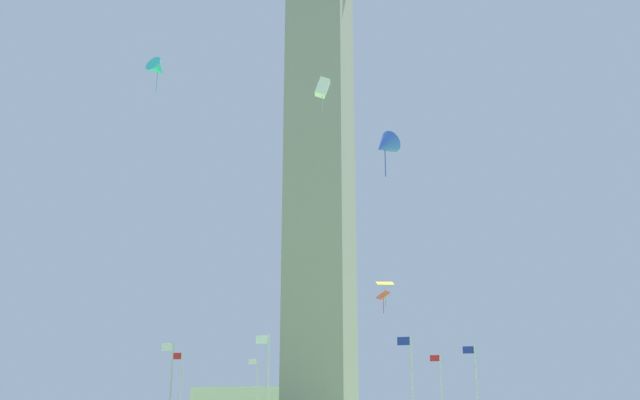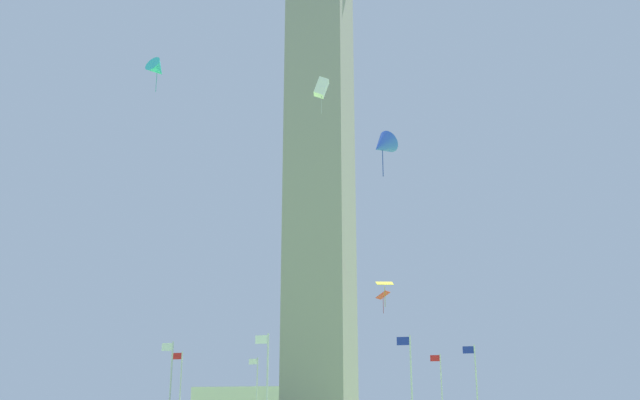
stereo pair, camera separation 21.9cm
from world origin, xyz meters
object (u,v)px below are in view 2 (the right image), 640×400
at_px(flagpole_nw, 256,392).
at_px(kite_red_diamond, 383,296).
at_px(kite_cyan_delta, 157,69).
at_px(kite_blue_delta, 382,146).
at_px(flagpole_ne, 170,387).
at_px(flagpole_e, 267,384).
at_px(kite_yellow_diamond, 385,284).
at_px(flagpole_sw, 441,391).
at_px(flagpole_se, 411,384).
at_px(obelisk_monument, 320,159).
at_px(flagpole_s, 476,388).
at_px(flagpole_n, 180,390).
at_px(kite_white_box, 321,88).
at_px(flagpole_w, 354,392).

height_order(flagpole_nw, kite_red_diamond, kite_red_diamond).
bearing_deg(kite_cyan_delta, kite_blue_delta, 142.09).
xyz_separation_m(flagpole_ne, flagpole_e, (-10.26, 4.25, 0.00)).
xyz_separation_m(kite_cyan_delta, kite_yellow_diamond, (-17.84, -8.38, -18.16)).
relative_size(flagpole_sw, kite_blue_delta, 3.58).
bearing_deg(flagpole_se, obelisk_monument, -45.16).
bearing_deg(kite_red_diamond, flagpole_sw, -104.00).
height_order(flagpole_ne, flagpole_nw, same).
distance_m(obelisk_monument, flagpole_sw, 27.23).
xyz_separation_m(obelisk_monument, kite_red_diamond, (-6.86, 3.15, -15.02)).
bearing_deg(flagpole_nw, flagpole_e, 112.50).
xyz_separation_m(flagpole_sw, flagpole_nw, (20.52, -0.00, 0.00)).
relative_size(obelisk_monument, flagpole_e, 6.66).
bearing_deg(flagpole_ne, kite_blue_delta, 133.60).
bearing_deg(flagpole_s, flagpole_se, 67.50).
distance_m(flagpole_sw, kite_cyan_delta, 42.86).
height_order(obelisk_monument, flagpole_se, obelisk_monument).
bearing_deg(flagpole_e, flagpole_nw, -67.50).
height_order(flagpole_n, flagpole_s, same).
bearing_deg(obelisk_monument, kite_red_diamond, 155.32).
height_order(flagpole_sw, kite_red_diamond, kite_red_diamond).
bearing_deg(flagpole_se, kite_cyan_delta, 18.67).
relative_size(flagpole_ne, flagpole_se, 1.00).
relative_size(flagpole_e, flagpole_nw, 1.00).
distance_m(kite_white_box, kite_yellow_diamond, 18.56).
distance_m(flagpole_ne, flagpole_e, 11.11).
relative_size(obelisk_monument, kite_red_diamond, 28.03).
distance_m(flagpole_nw, kite_white_box, 42.38).
distance_m(flagpole_sw, kite_blue_delta, 46.28).
relative_size(flagpole_n, flagpole_se, 1.00).
distance_m(flagpole_n, flagpole_sw, 26.81).
bearing_deg(flagpole_se, kite_blue_delta, 96.54).
height_order(flagpole_e, flagpole_se, same).
height_order(flagpole_n, flagpole_e, same).
xyz_separation_m(flagpole_ne, kite_white_box, (-17.05, 13.01, 19.51)).
height_order(kite_red_diamond, kite_cyan_delta, kite_cyan_delta).
distance_m(flagpole_s, flagpole_w, 20.52).
distance_m(obelisk_monument, flagpole_nw, 27.27).
distance_m(flagpole_ne, kite_white_box, 28.99).
xyz_separation_m(flagpole_nw, kite_red_diamond, (-17.18, 13.41, 8.05)).
bearing_deg(flagpole_n, kite_cyan_delta, 105.73).
xyz_separation_m(flagpole_ne, kite_blue_delta, (-23.33, 24.49, 10.34)).
relative_size(flagpole_s, kite_yellow_diamond, 3.75).
relative_size(kite_blue_delta, kite_cyan_delta, 0.75).
xyz_separation_m(flagpole_w, kite_blue_delta, (-13.07, 49.27, 10.34)).
bearing_deg(kite_yellow_diamond, kite_red_diamond, -77.68).
bearing_deg(kite_red_diamond, flagpole_nw, -37.98).
relative_size(flagpole_sw, kite_white_box, 3.12).
distance_m(flagpole_w, flagpole_nw, 11.11).
bearing_deg(flagpole_sw, flagpole_nw, -0.00).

